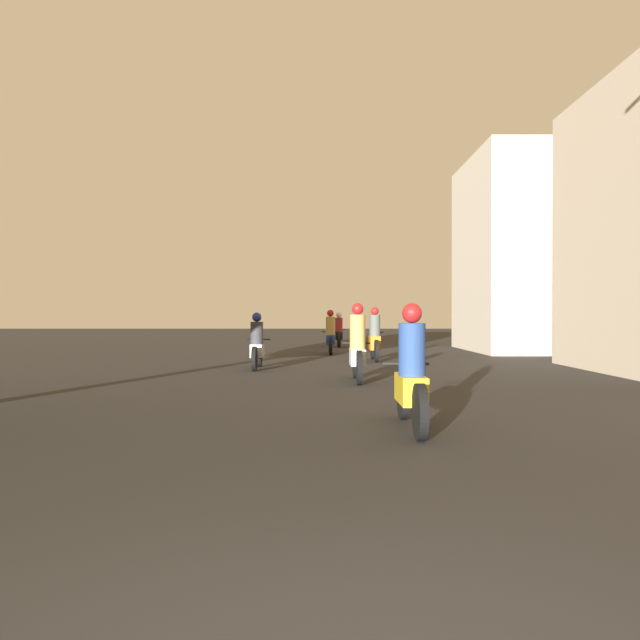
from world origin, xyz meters
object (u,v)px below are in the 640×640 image
motorcycle_blue (330,336)px  building_right_far (529,255)px  motorcycle_black (338,333)px  motorcycle_orange (374,339)px  motorcycle_white (357,350)px  motorcycle_yellow (410,379)px  motorcycle_silver (256,346)px

motorcycle_blue → building_right_far: size_ratio=0.27×
motorcycle_blue → motorcycle_black: 4.88m
building_right_far → motorcycle_orange: bearing=-141.0°
motorcycle_orange → motorcycle_black: bearing=90.5°
motorcycle_white → motorcycle_blue: motorcycle_white is taller
motorcycle_yellow → motorcycle_white: 5.38m
motorcycle_yellow → building_right_far: (6.95, 16.38, 3.08)m
motorcycle_yellow → motorcycle_silver: 8.79m
motorcycle_yellow → motorcycle_black: 19.22m
motorcycle_orange → building_right_far: 8.79m
motorcycle_white → motorcycle_blue: size_ratio=1.01×
motorcycle_silver → building_right_far: building_right_far is taller
motorcycle_black → building_right_far: size_ratio=0.26×
motorcycle_yellow → motorcycle_blue: size_ratio=1.04×
building_right_far → motorcycle_blue: bearing=-165.3°
building_right_far → motorcycle_white: bearing=-123.4°
motorcycle_silver → motorcycle_yellow: bearing=-81.3°
motorcycle_silver → building_right_far: (9.65, 8.01, 3.10)m
motorcycle_yellow → motorcycle_silver: (-2.70, 8.37, -0.02)m
motorcycle_yellow → motorcycle_silver: bearing=104.4°
motorcycle_orange → building_right_far: building_right_far is taller
motorcycle_blue → motorcycle_black: (0.44, 4.86, -0.03)m
motorcycle_silver → motorcycle_blue: 6.31m
motorcycle_yellow → motorcycle_blue: 14.38m
motorcycle_blue → building_right_far: bearing=18.3°
motorcycle_orange → motorcycle_yellow: bearing=-98.2°
motorcycle_blue → motorcycle_white: bearing=-83.8°
motorcycle_yellow → motorcycle_orange: (0.54, 11.18, 0.04)m
motorcycle_black → building_right_far: bearing=-29.6°
motorcycle_white → motorcycle_silver: size_ratio=1.03×
motorcycle_yellow → motorcycle_black: bearing=87.4°
motorcycle_black → building_right_far: 8.37m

